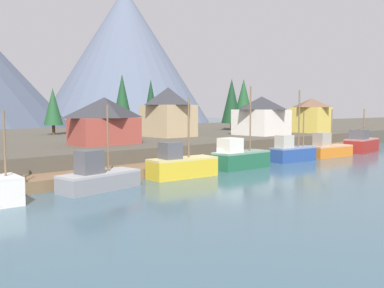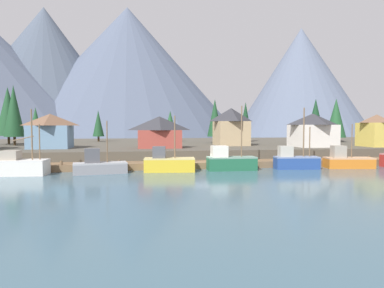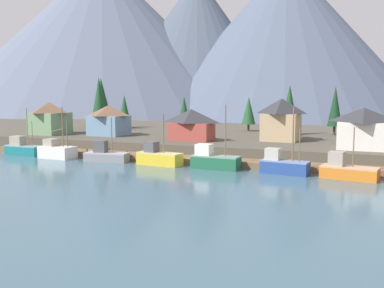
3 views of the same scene
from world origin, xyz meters
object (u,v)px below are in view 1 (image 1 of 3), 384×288
house_red (105,120)px  fishing_boat_green (240,157)px  fishing_boat_yellow (181,165)px  house_white (261,115)px  conifer_near_left (122,100)px  conifer_near_right (53,107)px  conifer_far_left (244,101)px  conifer_back_left (151,101)px  fishing_boat_orange (328,149)px  conifer_centre (232,101)px  fishing_boat_grey (98,178)px  house_tan (168,111)px  fishing_boat_blue (292,152)px  fishing_boat_red (361,144)px  house_yellow (311,115)px

house_red → fishing_boat_green: bearing=-55.2°
fishing_boat_yellow → house_white: bearing=29.9°
house_white → conifer_near_left: (-14.94, 18.75, 2.64)m
conifer_near_right → conifer_far_left: (40.91, -6.78, 1.31)m
conifer_near_right → conifer_back_left: (18.90, -2.16, 1.23)m
conifer_back_left → fishing_boat_green: bearing=-111.7°
fishing_boat_green → conifer_far_left: (35.78, 30.06, 7.16)m
conifer_near_left → fishing_boat_orange: bearing=-67.0°
fishing_boat_orange → conifer_near_left: bearing=121.6°
conifer_centre → fishing_boat_grey: bearing=-149.7°
conifer_back_left → house_tan: bearing=-118.1°
fishing_boat_yellow → house_white: 32.10m
fishing_boat_yellow → fishing_boat_orange: 27.68m
conifer_far_left → fishing_boat_blue: bearing=-130.3°
fishing_boat_orange → conifer_back_left: size_ratio=0.74×
fishing_boat_green → house_white: size_ratio=1.23×
fishing_boat_orange → fishing_boat_red: fishing_boat_red is taller
fishing_boat_orange → house_tan: size_ratio=0.97×
fishing_boat_green → conifer_near_left: conifer_near_left is taller
fishing_boat_green → conifer_centre: bearing=45.1°
house_red → conifer_near_left: 23.19m
house_red → conifer_far_left: conifer_far_left is taller
conifer_far_left → fishing_boat_grey: bearing=-150.7°
conifer_near_right → fishing_boat_red: bearing=-48.0°
fishing_boat_red → fishing_boat_green: bearing=172.7°
fishing_boat_green → conifer_far_left: 47.28m
house_white → house_tan: (-14.21, 7.07, 0.66)m
house_white → conifer_centre: 17.08m
house_yellow → conifer_far_left: size_ratio=0.57×
fishing_boat_red → conifer_centre: conifer_centre is taller
house_white → house_red: bearing=178.3°
conifer_back_left → fishing_boat_blue: bearing=-95.9°
fishing_boat_green → fishing_boat_orange: bearing=0.3°
house_tan → house_yellow: 28.01m
conifer_back_left → fishing_boat_orange: bearing=-82.2°
fishing_boat_yellow → conifer_far_left: bearing=40.0°
fishing_boat_yellow → conifer_far_left: 54.58m
fishing_boat_grey → conifer_near_left: size_ratio=0.72×
fishing_boat_green → house_tan: house_tan is taller
house_tan → conifer_back_left: 17.05m
house_yellow → conifer_centre: (-3.73, 16.15, 2.75)m
fishing_boat_grey → conifer_near_left: bearing=44.6°
house_white → fishing_boat_orange: bearing=-96.0°
fishing_boat_grey → fishing_boat_orange: 37.21m
fishing_boat_red → house_yellow: 12.93m
house_yellow → conifer_near_right: size_ratio=0.80×
conifer_far_left → conifer_near_right: bearing=170.6°
fishing_boat_green → fishing_boat_blue: size_ratio=1.02×
conifer_back_left → house_white: bearing=-74.2°
house_yellow → conifer_near_left: 34.22m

